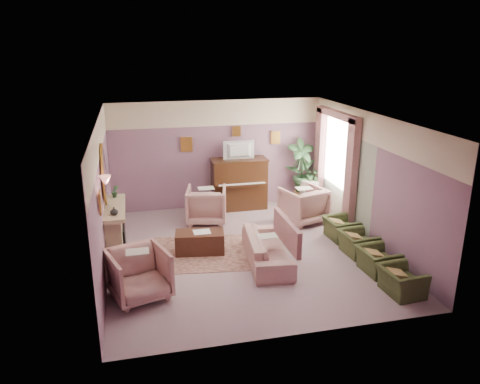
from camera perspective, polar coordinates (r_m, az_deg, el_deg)
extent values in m
cube|color=gray|center=(9.87, 0.57, -7.30)|extent=(5.50, 6.00, 0.01)
cube|color=white|center=(9.04, 0.63, 8.98)|extent=(5.50, 6.00, 0.01)
cube|color=slate|center=(12.19, -2.76, 4.59)|extent=(5.50, 0.02, 2.80)
cube|color=slate|center=(6.68, 6.78, -7.05)|extent=(5.50, 0.02, 2.80)
cube|color=slate|center=(9.14, -16.40, -0.72)|extent=(0.02, 6.00, 2.80)
cube|color=slate|center=(10.34, 15.58, 1.50)|extent=(0.02, 6.00, 2.80)
cube|color=beige|center=(11.98, -2.83, 9.59)|extent=(5.50, 0.01, 0.65)
cube|color=#9CA590|center=(11.53, 12.35, 1.73)|extent=(0.01, 3.00, 2.15)
cube|color=tan|center=(9.61, -14.96, -5.09)|extent=(0.30, 1.40, 1.10)
cube|color=black|center=(9.66, -14.29, -5.87)|extent=(0.18, 0.72, 0.68)
cube|color=orange|center=(9.73, -13.97, -6.83)|extent=(0.06, 0.54, 0.10)
cube|color=tan|center=(9.40, -15.05, -1.88)|extent=(0.40, 1.55, 0.07)
cube|color=tan|center=(9.82, -13.53, -7.91)|extent=(0.55, 1.50, 0.02)
ellipsoid|color=#AA762D|center=(9.21, -16.26, 2.05)|extent=(0.04, 0.72, 1.20)
ellipsoid|color=silver|center=(9.21, -16.10, 2.06)|extent=(0.01, 0.60, 1.06)
cone|color=#FF9786|center=(8.15, -16.10, 1.35)|extent=(0.20, 0.20, 0.16)
cube|color=#3B2010|center=(12.18, -0.12, 0.94)|extent=(1.40, 0.60, 1.30)
cube|color=#3B2010|center=(11.84, 0.26, 0.79)|extent=(1.30, 0.12, 0.06)
cube|color=white|center=(11.82, 0.26, 0.97)|extent=(1.20, 0.08, 0.02)
cube|color=#3B2010|center=(12.01, -0.12, 3.96)|extent=(1.45, 0.65, 0.04)
imported|color=black|center=(11.89, -0.07, 5.26)|extent=(0.80, 0.12, 0.48)
cube|color=#AA762D|center=(11.97, -6.54, 5.81)|extent=(0.30, 0.03, 0.38)
cube|color=#AA762D|center=(12.44, 4.33, 6.62)|extent=(0.26, 0.03, 0.34)
cube|color=#AA762D|center=(12.13, -0.43, 7.43)|extent=(0.22, 0.03, 0.26)
cube|color=#AA762D|center=(7.90, -16.69, -1.20)|extent=(0.03, 0.28, 0.36)
cube|color=beige|center=(11.58, 11.88, 5.03)|extent=(0.03, 1.40, 1.80)
cube|color=#925D60|center=(10.84, 13.37, 1.87)|extent=(0.16, 0.34, 2.60)
cube|color=#925D60|center=(12.46, 9.67, 4.17)|extent=(0.16, 0.34, 2.60)
cube|color=#925D60|center=(11.39, 11.78, 9.24)|extent=(0.16, 2.20, 0.16)
imported|color=#2D5730|center=(9.87, -15.00, 0.11)|extent=(0.16, 0.16, 0.28)
imported|color=beige|center=(8.89, -15.11, -2.27)|extent=(0.16, 0.16, 0.16)
cube|color=#906255|center=(9.85, -3.69, -7.36)|extent=(2.71, 2.11, 0.01)
cube|color=#3F2115|center=(9.79, -4.92, -6.13)|extent=(1.06, 0.64, 0.45)
cube|color=white|center=(9.71, -4.67, -4.87)|extent=(0.35, 0.28, 0.01)
imported|color=tan|center=(9.31, 3.34, -6.30)|extent=(0.65, 1.94, 0.79)
cube|color=#925D60|center=(9.34, 5.73, -4.89)|extent=(0.10, 1.47, 0.54)
imported|color=tan|center=(11.32, -4.12, -1.35)|extent=(0.92, 0.92, 0.96)
imported|color=tan|center=(11.39, 7.73, -1.34)|extent=(0.92, 0.92, 0.96)
imported|color=tan|center=(8.21, -12.23, -9.49)|extent=(0.92, 0.92, 0.96)
imported|color=#3C4723|center=(8.67, 19.10, -9.78)|extent=(0.52, 0.74, 0.64)
imported|color=#3C4723|center=(9.29, 16.45, -7.59)|extent=(0.52, 0.74, 0.64)
imported|color=#3C4723|center=(9.94, 14.17, -5.67)|extent=(0.52, 0.74, 0.64)
imported|color=#3C4723|center=(10.61, 12.18, -3.98)|extent=(0.52, 0.74, 0.64)
cylinder|color=beige|center=(12.64, 8.46, -0.05)|extent=(0.52, 0.52, 0.70)
imported|color=#2D5730|center=(12.49, 8.57, 2.22)|extent=(0.30, 0.30, 0.34)
imported|color=#2D5730|center=(12.45, 9.25, 1.99)|extent=(0.16, 0.16, 0.28)
cylinder|color=#916647|center=(12.78, 7.27, -0.64)|extent=(0.34, 0.34, 0.34)
imported|color=#2D5730|center=(12.53, 7.43, 3.22)|extent=(0.76, 0.76, 1.44)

